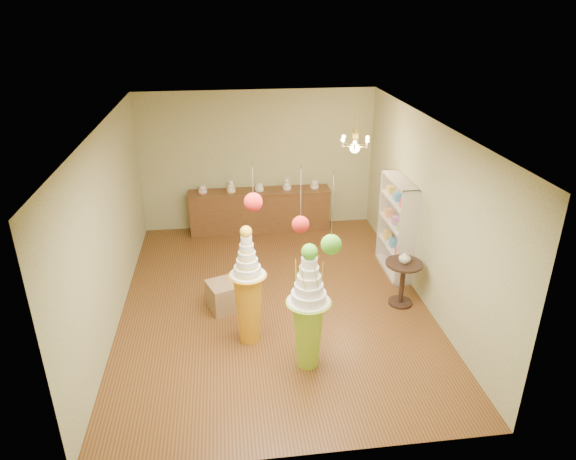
{
  "coord_description": "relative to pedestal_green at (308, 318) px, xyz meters",
  "views": [
    {
      "loc": [
        -0.7,
        -7.4,
        4.67
      ],
      "look_at": [
        0.24,
        0.0,
        1.31
      ],
      "focal_mm": 32.0,
      "sensor_mm": 36.0,
      "label": 1
    }
  ],
  "objects": [
    {
      "name": "floor",
      "position": [
        -0.3,
        1.69,
        -0.77
      ],
      "size": [
        6.5,
        6.5,
        0.0
      ],
      "primitive_type": "plane",
      "color": "brown",
      "rests_on": "ground"
    },
    {
      "name": "burlap_riser",
      "position": [
        -1.11,
        1.59,
        -0.53
      ],
      "size": [
        0.65,
        0.65,
        0.46
      ],
      "primitive_type": "cube",
      "rotation": [
        0.0,
        0.0,
        0.36
      ],
      "color": "#957751",
      "rests_on": "floor"
    },
    {
      "name": "wall_front",
      "position": [
        -0.3,
        -1.56,
        0.73
      ],
      "size": [
        5.0,
        0.04,
        3.0
      ],
      "primitive_type": "cube",
      "color": "tan",
      "rests_on": "ground"
    },
    {
      "name": "pedestal_orange",
      "position": [
        -0.77,
        0.67,
        -0.05
      ],
      "size": [
        0.58,
        0.58,
        1.86
      ],
      "rotation": [
        0.0,
        0.0,
        -0.16
      ],
      "color": "orange",
      "rests_on": "floor"
    },
    {
      "name": "pom_red_left",
      "position": [
        -0.7,
        -0.13,
        1.75
      ],
      "size": [
        0.22,
        0.22,
        0.6
      ],
      "color": "#3B352A",
      "rests_on": "ceiling"
    },
    {
      "name": "wall_back",
      "position": [
        -0.3,
        4.94,
        0.73
      ],
      "size": [
        5.0,
        0.04,
        3.0
      ],
      "primitive_type": "cube",
      "color": "tan",
      "rests_on": "ground"
    },
    {
      "name": "wall_left",
      "position": [
        -2.8,
        1.69,
        0.73
      ],
      "size": [
        0.04,
        6.5,
        3.0
      ],
      "primitive_type": "cube",
      "color": "tan",
      "rests_on": "ground"
    },
    {
      "name": "pom_green_mid",
      "position": [
        0.15,
        -0.58,
        1.36
      ],
      "size": [
        0.24,
        0.24,
        0.99
      ],
      "color": "#3B352A",
      "rests_on": "ceiling"
    },
    {
      "name": "round_table",
      "position": [
        1.8,
        1.35,
        -0.27
      ],
      "size": [
        0.67,
        0.67,
        0.77
      ],
      "rotation": [
        0.0,
        0.0,
        -0.13
      ],
      "color": "black",
      "rests_on": "floor"
    },
    {
      "name": "chandelier",
      "position": [
        1.31,
        2.99,
        1.54
      ],
      "size": [
        0.69,
        0.69,
        0.85
      ],
      "rotation": [
        0.0,
        0.0,
        0.24
      ],
      "color": "gold",
      "rests_on": "ceiling"
    },
    {
      "name": "sideboard",
      "position": [
        -0.3,
        4.66,
        -0.29
      ],
      "size": [
        3.04,
        0.54,
        1.16
      ],
      "color": "brown",
      "rests_on": "floor"
    },
    {
      "name": "pedestal_green",
      "position": [
        0.0,
        0.0,
        0.0
      ],
      "size": [
        0.58,
        0.58,
        1.86
      ],
      "rotation": [
        0.0,
        0.0,
        0.01
      ],
      "color": "#93C22A",
      "rests_on": "floor"
    },
    {
      "name": "wall_right",
      "position": [
        2.2,
        1.69,
        0.73
      ],
      "size": [
        0.04,
        6.5,
        3.0
      ],
      "primitive_type": "cube",
      "color": "tan",
      "rests_on": "ground"
    },
    {
      "name": "vase",
      "position": [
        1.8,
        1.35,
        0.11
      ],
      "size": [
        0.25,
        0.25,
        0.2
      ],
      "primitive_type": "imported",
      "rotation": [
        0.0,
        0.0,
        0.42
      ],
      "color": "beige",
      "rests_on": "round_table"
    },
    {
      "name": "pom_red_right",
      "position": [
        -0.17,
        -0.31,
        1.51
      ],
      "size": [
        0.2,
        0.2,
        0.82
      ],
      "color": "#3B352A",
      "rests_on": "ceiling"
    },
    {
      "name": "ceiling",
      "position": [
        -0.3,
        1.69,
        2.23
      ],
      "size": [
        6.5,
        6.5,
        0.0
      ],
      "primitive_type": "plane",
      "rotation": [
        3.14,
        0.0,
        0.0
      ],
      "color": "white",
      "rests_on": "ground"
    },
    {
      "name": "shelving_unit",
      "position": [
        2.04,
        2.49,
        0.14
      ],
      "size": [
        0.33,
        1.2,
        1.8
      ],
      "color": "beige",
      "rests_on": "floor"
    }
  ]
}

